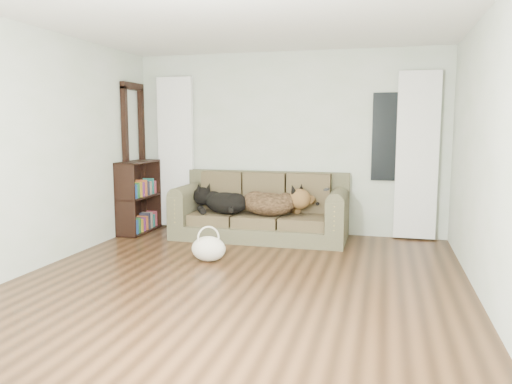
% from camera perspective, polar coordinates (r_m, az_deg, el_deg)
% --- Properties ---
extents(floor, '(5.00, 5.00, 0.00)m').
position_cam_1_polar(floor, '(5.06, -2.09, -10.25)').
color(floor, black).
rests_on(floor, ground).
extents(ceiling, '(5.00, 5.00, 0.00)m').
position_cam_1_polar(ceiling, '(4.94, -2.24, 19.85)').
color(ceiling, white).
rests_on(ceiling, ground).
extents(wall_back, '(4.50, 0.04, 2.60)m').
position_cam_1_polar(wall_back, '(7.26, 3.54, 5.57)').
color(wall_back, silver).
rests_on(wall_back, ground).
extents(wall_left, '(0.04, 5.00, 2.60)m').
position_cam_1_polar(wall_left, '(5.88, -23.72, 4.50)').
color(wall_left, silver).
rests_on(wall_left, ground).
extents(wall_right, '(0.04, 5.00, 2.60)m').
position_cam_1_polar(wall_right, '(4.71, 25.16, 3.82)').
color(wall_right, silver).
rests_on(wall_right, ground).
extents(curtain_left, '(0.55, 0.08, 2.25)m').
position_cam_1_polar(curtain_left, '(7.70, -9.14, 4.48)').
color(curtain_left, white).
rests_on(curtain_left, ground).
extents(curtain_right, '(0.55, 0.08, 2.25)m').
position_cam_1_polar(curtain_right, '(7.06, 17.92, 3.95)').
color(curtain_right, white).
rests_on(curtain_right, ground).
extents(window_pane, '(0.50, 0.03, 1.20)m').
position_cam_1_polar(window_pane, '(7.09, 15.15, 6.09)').
color(window_pane, black).
rests_on(window_pane, wall_back).
extents(door_casing, '(0.07, 0.60, 2.10)m').
position_cam_1_polar(door_casing, '(7.59, -13.72, 3.56)').
color(door_casing, black).
rests_on(door_casing, ground).
extents(sofa, '(2.37, 1.02, 0.97)m').
position_cam_1_polar(sofa, '(6.89, 0.47, -1.63)').
color(sofa, '#302E1D').
rests_on(sofa, floor).
extents(dog_black_lab, '(0.86, 0.81, 0.30)m').
position_cam_1_polar(dog_black_lab, '(6.93, -3.78, -1.34)').
color(dog_black_lab, black).
rests_on(dog_black_lab, sofa).
extents(dog_shepherd, '(0.90, 0.75, 0.34)m').
position_cam_1_polar(dog_shepherd, '(6.74, 1.83, -1.49)').
color(dog_shepherd, black).
rests_on(dog_shepherd, sofa).
extents(tv_remote, '(0.08, 0.20, 0.02)m').
position_cam_1_polar(tv_remote, '(6.56, 8.10, 0.31)').
color(tv_remote, black).
rests_on(tv_remote, sofa).
extents(tote_bag, '(0.49, 0.45, 0.29)m').
position_cam_1_polar(tote_bag, '(5.80, -5.44, -6.34)').
color(tote_bag, beige).
rests_on(tote_bag, floor).
extents(bookshelf, '(0.43, 0.87, 1.05)m').
position_cam_1_polar(bookshelf, '(7.49, -13.25, -0.70)').
color(bookshelf, black).
rests_on(bookshelf, floor).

